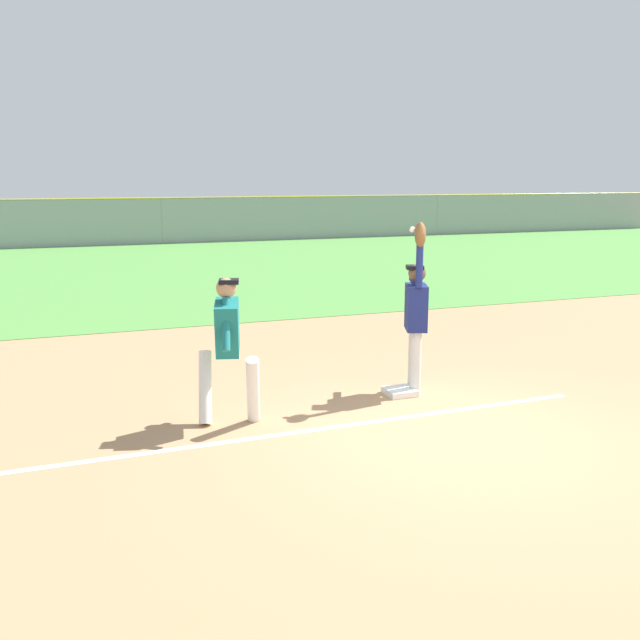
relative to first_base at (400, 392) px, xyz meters
The scene contains 11 objects.
ground_plane 1.58m from the first_base, 93.92° to the right, with size 74.58×74.58×0.00m, color tan.
outfield_grass 13.72m from the first_base, 90.45° to the left, with size 52.99×17.12×0.01m, color #549342.
chalk_foul_line 4.10m from the first_base, 167.32° to the right, with size 12.00×0.10×0.01m, color white.
first_base is the anchor object (origin of this frame).
fielder 1.11m from the first_base, 11.61° to the left, with size 0.43×0.87×2.28m.
runner 2.57m from the first_base, behind, with size 0.76×0.83×1.72m.
baseball 2.14m from the first_base, 32.31° to the right, with size 0.07×0.07×0.07m, color white.
outfield_fence 22.30m from the first_base, 90.28° to the left, with size 53.07×0.08×1.96m.
parked_car_tan 25.59m from the first_base, 97.67° to the left, with size 4.50×2.32×1.25m.
parked_car_red 26.03m from the first_base, 87.05° to the left, with size 4.59×2.50×1.25m.
parked_car_white 26.41m from the first_base, 76.01° to the left, with size 4.55×2.43×1.25m.
Camera 1 is at (-3.93, -6.35, 2.84)m, focal length 39.03 mm.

